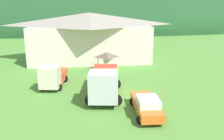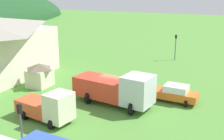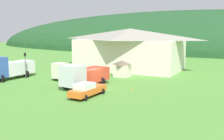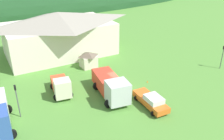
# 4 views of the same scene
# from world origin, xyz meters

# --- Properties ---
(ground_plane) EXTENTS (200.00, 200.00, 0.00)m
(ground_plane) POSITION_xyz_m (0.00, 0.00, 0.00)
(ground_plane) COLOR #518C38
(forested_hill_backdrop) EXTENTS (174.71, 60.00, 27.92)m
(forested_hill_backdrop) POSITION_xyz_m (0.00, 73.67, 0.00)
(forested_hill_backdrop) COLOR #1E4723
(forested_hill_backdrop) RESTS_ON ground
(depot_building) EXTENTS (19.93, 11.93, 7.64)m
(depot_building) POSITION_xyz_m (-2.58, 16.91, 3.94)
(depot_building) COLOR silver
(depot_building) RESTS_ON ground
(play_shed_cream) EXTENTS (2.61, 2.39, 2.61)m
(play_shed_cream) POSITION_xyz_m (-0.58, 8.93, 1.35)
(play_shed_cream) COLOR beige
(play_shed_cream) RESTS_ON ground
(light_truck_cream) EXTENTS (2.94, 5.31, 2.66)m
(light_truck_cream) POSITION_xyz_m (-7.21, 2.75, 1.26)
(light_truck_cream) COLOR beige
(light_truck_cream) RESTS_ON ground
(tow_truck_silver) EXTENTS (3.96, 7.89, 3.18)m
(tow_truck_silver) POSITION_xyz_m (-1.84, -0.92, 1.63)
(tow_truck_silver) COLOR silver
(tow_truck_silver) RESTS_ON ground
(service_pickup_orange) EXTENTS (2.45, 5.46, 1.66)m
(service_pickup_orange) POSITION_xyz_m (1.25, -5.21, 0.83)
(service_pickup_orange) COLOR orange
(service_pickup_orange) RESTS_ON ground
(traffic_light_west) EXTENTS (0.20, 0.32, 4.07)m
(traffic_light_west) POSITION_xyz_m (-12.89, 0.36, 2.51)
(traffic_light_west) COLOR #4C4C51
(traffic_light_west) RESTS_ON ground
(traffic_light_east) EXTENTS (0.20, 0.32, 3.84)m
(traffic_light_east) POSITION_xyz_m (17.65, -1.92, 2.38)
(traffic_light_east) COLOR #4C4C51
(traffic_light_east) RESTS_ON ground
(traffic_cone_near_pickup) EXTENTS (0.36, 0.36, 0.54)m
(traffic_cone_near_pickup) POSITION_xyz_m (4.60, -0.03, 0.00)
(traffic_cone_near_pickup) COLOR orange
(traffic_cone_near_pickup) RESTS_ON ground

